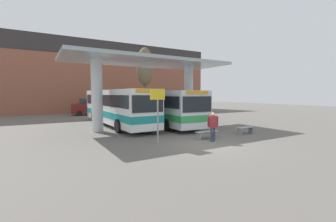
# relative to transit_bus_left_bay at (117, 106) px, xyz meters

# --- Properties ---
(ground_plane) EXTENTS (100.00, 100.00, 0.00)m
(ground_plane) POSITION_rel_transit_bus_left_bay_xyz_m (1.92, -9.73, -1.77)
(ground_plane) COLOR #605B56
(townhouse_backdrop) EXTENTS (40.00, 0.58, 10.95)m
(townhouse_backdrop) POSITION_rel_transit_bus_left_bay_xyz_m (1.92, 15.81, 4.57)
(townhouse_backdrop) COLOR brown
(townhouse_backdrop) RESTS_ON ground_plane
(station_canopy) EXTENTS (13.35, 5.74, 5.60)m
(station_canopy) POSITION_rel_transit_bus_left_bay_xyz_m (1.92, -2.38, 2.93)
(station_canopy) COLOR silver
(station_canopy) RESTS_ON ground_plane
(transit_bus_left_bay) EXTENTS (2.92, 12.38, 3.16)m
(transit_bus_left_bay) POSITION_rel_transit_bus_left_bay_xyz_m (0.00, 0.00, 0.00)
(transit_bus_left_bay) COLOR white
(transit_bus_left_bay) RESTS_ON ground_plane
(transit_bus_center_bay) EXTENTS (3.22, 11.55, 3.06)m
(transit_bus_center_bay) POSITION_rel_transit_bus_left_bay_xyz_m (3.77, -1.36, -0.06)
(transit_bus_center_bay) COLOR silver
(transit_bus_center_bay) RESTS_ON ground_plane
(waiting_bench_near_pillar) EXTENTS (1.56, 0.44, 0.46)m
(waiting_bench_near_pillar) POSITION_rel_transit_bus_left_bay_xyz_m (3.04, -8.60, -1.43)
(waiting_bench_near_pillar) COLOR gray
(waiting_bench_near_pillar) RESTS_ON ground_plane
(waiting_bench_mid_platform) EXTENTS (1.51, 0.44, 0.46)m
(waiting_bench_mid_platform) POSITION_rel_transit_bus_left_bay_xyz_m (6.59, -8.60, -1.43)
(waiting_bench_mid_platform) COLOR gray
(waiting_bench_mid_platform) RESTS_ON ground_plane
(info_sign_platform) EXTENTS (0.90, 0.09, 3.10)m
(info_sign_platform) POSITION_rel_transit_bus_left_bay_xyz_m (-0.32, -8.35, 0.43)
(info_sign_platform) COLOR gray
(info_sign_platform) RESTS_ON ground_plane
(pedestrian_waiting) EXTENTS (0.59, 0.45, 1.73)m
(pedestrian_waiting) POSITION_rel_transit_bus_left_bay_xyz_m (2.77, -9.46, -0.71)
(pedestrian_waiting) COLOR #333856
(pedestrian_waiting) RESTS_ON ground_plane
(poplar_tree_behind_left) EXTENTS (2.27, 2.27, 8.92)m
(poplar_tree_behind_left) POSITION_rel_transit_bus_left_bay_xyz_m (6.44, 8.03, 4.53)
(poplar_tree_behind_left) COLOR brown
(poplar_tree_behind_left) RESTS_ON ground_plane
(parked_car_street) EXTENTS (4.72, 2.10, 2.20)m
(parked_car_street) POSITION_rel_transit_bus_left_bay_xyz_m (0.10, 11.85, -0.71)
(parked_car_street) COLOR maroon
(parked_car_street) RESTS_ON ground_plane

